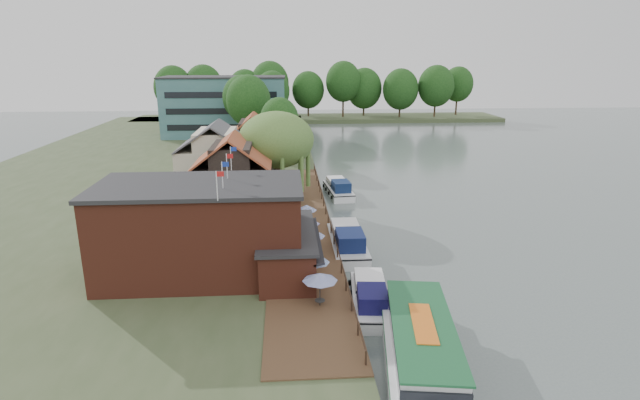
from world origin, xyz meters
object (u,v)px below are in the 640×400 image
object	(u,v)px
cottage_c	(253,145)
swan	(409,362)
cottage_b	(217,158)
pub	(228,229)
cruiser_2	(338,186)
umbrella_1	(315,270)
cruiser_1	(347,238)
cottage_a	(233,176)
umbrella_5	(307,217)
umbrella_0	(320,289)
willow	(277,157)
umbrella_4	(307,231)
cruiser_0	(370,293)
umbrella_2	(304,259)
hotel_block	(225,106)
umbrella_3	(312,243)
tour_boat	(423,355)

from	to	relation	value
cottage_c	swan	distance (m)	47.36
cottage_b	cottage_c	size ratio (longest dim) A/B	1.13
pub	cruiser_2	xyz separation A→B (m)	(11.25, 25.50, -3.52)
cruiser_2	swan	world-z (taller)	cruiser_2
umbrella_1	cruiser_1	distance (m)	9.89
pub	cruiser_1	size ratio (longest dim) A/B	1.90
swan	cottage_a	bearing A→B (deg)	115.04
umbrella_1	umbrella_5	world-z (taller)	same
umbrella_0	swan	distance (m)	7.68
pub	willow	world-z (taller)	willow
cruiser_2	swan	distance (m)	37.19
pub	cruiser_1	distance (m)	12.27
umbrella_4	cruiser_0	world-z (taller)	umbrella_4
pub	cruiser_0	size ratio (longest dim) A/B	2.20
umbrella_1	swan	distance (m)	10.23
cruiser_1	cruiser_2	world-z (taller)	cruiser_1
cottage_a	cruiser_1	bearing A→B (deg)	-38.57
umbrella_2	cruiser_1	distance (m)	8.25
hotel_block	cottage_a	world-z (taller)	hotel_block
hotel_block	cottage_a	distance (m)	56.47
umbrella_3	cottage_c	bearing A→B (deg)	101.86
cottage_a	cruiser_2	bearing A→B (deg)	40.61
pub	umbrella_0	xyz separation A→B (m)	(6.66, -6.05, -2.36)
umbrella_3	umbrella_5	world-z (taller)	same
swan	willow	bearing A→B (deg)	104.11
willow	cruiser_1	world-z (taller)	willow
umbrella_2	umbrella_4	xyz separation A→B (m)	(0.55, 6.47, 0.00)
umbrella_5	tour_boat	world-z (taller)	umbrella_5
cottage_c	umbrella_3	bearing A→B (deg)	-78.14
swan	tour_boat	bearing A→B (deg)	-73.64
umbrella_2	umbrella_4	bearing A→B (deg)	85.17
umbrella_2	swan	xyz separation A→B (m)	(5.70, -10.89, -2.07)
umbrella_2	umbrella_3	distance (m)	3.40
umbrella_1	umbrella_5	size ratio (longest dim) A/B	1.00
pub	tour_boat	bearing A→B (deg)	-47.74
pub	umbrella_0	distance (m)	9.31
cottage_c	umbrella_0	world-z (taller)	cottage_c
willow	cruiser_2	bearing A→B (deg)	35.37
pub	umbrella_3	world-z (taller)	pub
umbrella_0	umbrella_5	distance (m)	15.82
umbrella_5	cottage_c	bearing A→B (deg)	104.92
cruiser_2	hotel_block	bearing A→B (deg)	107.40
cottage_b	cruiser_0	world-z (taller)	cottage_b
cottage_a	cruiser_0	world-z (taller)	cottage_a
umbrella_4	swan	xyz separation A→B (m)	(5.15, -17.35, -2.07)
umbrella_4	umbrella_2	bearing A→B (deg)	-94.83
cottage_c	cruiser_2	bearing A→B (deg)	-37.07
cottage_b	umbrella_5	world-z (taller)	cottage_b
pub	umbrella_4	size ratio (longest dim) A/B	8.42
hotel_block	willow	distance (m)	52.29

